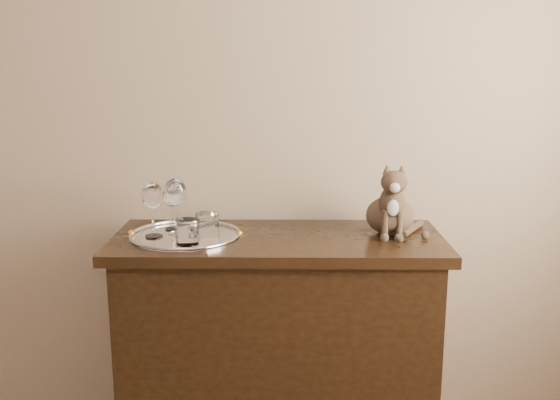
% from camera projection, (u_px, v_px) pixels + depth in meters
% --- Properties ---
extents(wall_back, '(4.00, 0.10, 2.70)m').
position_uv_depth(wall_back, '(127.00, 93.00, 2.46)').
color(wall_back, '#C5AE94').
rests_on(wall_back, ground).
extents(sideboard, '(1.20, 0.50, 0.85)m').
position_uv_depth(sideboard, '(278.00, 345.00, 2.35)').
color(sideboard, black).
rests_on(sideboard, ground).
extents(tray, '(0.40, 0.40, 0.01)m').
position_uv_depth(tray, '(186.00, 237.00, 2.24)').
color(tray, silver).
rests_on(tray, sideboard).
extents(wine_glass_a, '(0.06, 0.06, 0.17)m').
position_uv_depth(wine_glass_a, '(172.00, 208.00, 2.31)').
color(wine_glass_a, silver).
rests_on(wine_glass_a, tray).
extents(wine_glass_b, '(0.06, 0.06, 0.17)m').
position_uv_depth(wine_glass_b, '(178.00, 206.00, 2.34)').
color(wine_glass_b, white).
rests_on(wine_glass_b, tray).
extents(wine_glass_c, '(0.08, 0.08, 0.20)m').
position_uv_depth(wine_glass_c, '(153.00, 210.00, 2.21)').
color(wine_glass_c, silver).
rests_on(wine_glass_c, tray).
extents(wine_glass_d, '(0.08, 0.08, 0.21)m').
position_uv_depth(wine_glass_d, '(176.00, 207.00, 2.24)').
color(wine_glass_d, silver).
rests_on(wine_glass_d, tray).
extents(tumbler_a, '(0.08, 0.08, 0.09)m').
position_uv_depth(tumbler_a, '(207.00, 226.00, 2.20)').
color(tumbler_a, silver).
rests_on(tumbler_a, tray).
extents(tumbler_b, '(0.08, 0.08, 0.09)m').
position_uv_depth(tumbler_b, '(187.00, 232.00, 2.13)').
color(tumbler_b, white).
rests_on(tumbler_b, tray).
extents(cat, '(0.29, 0.27, 0.27)m').
position_uv_depth(cat, '(391.00, 197.00, 2.28)').
color(cat, brown).
rests_on(cat, sideboard).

